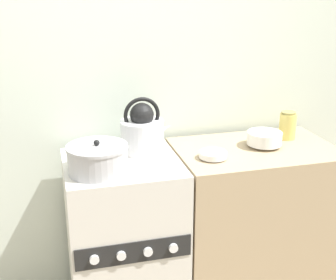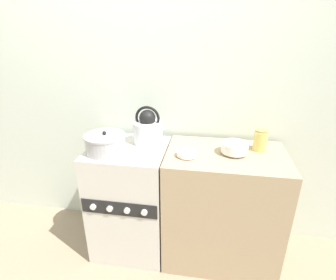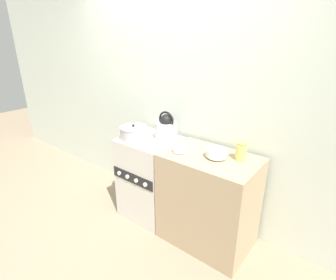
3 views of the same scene
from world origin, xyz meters
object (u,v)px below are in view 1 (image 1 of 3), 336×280
at_px(small_ceramic_bowl, 213,155).
at_px(kettle, 143,131).
at_px(enamel_bowl, 264,138).
at_px(stove, 125,243).
at_px(storage_jar, 288,125).
at_px(cooking_pot, 98,159).

bearing_deg(small_ceramic_bowl, kettle, 147.92).
relative_size(kettle, enamel_bowl, 1.57).
relative_size(stove, small_ceramic_bowl, 6.56).
distance_m(kettle, storage_jar, 0.83).
relative_size(stove, enamel_bowl, 4.93).
bearing_deg(kettle, cooking_pot, -140.15).
bearing_deg(enamel_bowl, stove, -178.75).
distance_m(kettle, cooking_pot, 0.34).
xyz_separation_m(stove, storage_jar, (0.96, 0.11, 0.54)).
xyz_separation_m(stove, enamel_bowl, (0.77, 0.02, 0.51)).
height_order(kettle, cooking_pot, kettle).
relative_size(cooking_pot, enamel_bowl, 1.54).
bearing_deg(stove, small_ceramic_bowl, -9.91).
distance_m(stove, storage_jar, 1.10).
bearing_deg(kettle, stove, -137.50).
relative_size(enamel_bowl, small_ceramic_bowl, 1.33).
xyz_separation_m(kettle, storage_jar, (0.83, -0.01, -0.03)).
relative_size(kettle, cooking_pot, 1.02).
bearing_deg(enamel_bowl, storage_jar, 26.16).
height_order(enamel_bowl, storage_jar, storage_jar).
bearing_deg(storage_jar, kettle, 179.08).
xyz_separation_m(cooking_pot, storage_jar, (1.09, 0.20, 0.01)).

